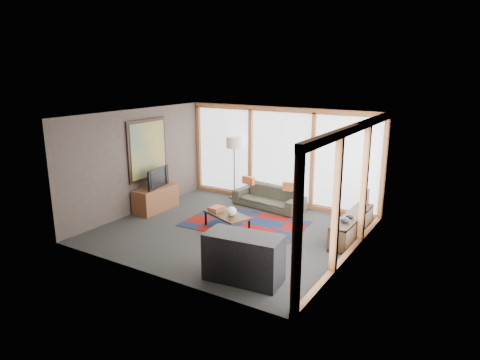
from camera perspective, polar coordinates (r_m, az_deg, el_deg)
The scene contains 17 objects.
ground at distance 9.71m, azimuth -1.25°, elevation -6.80°, with size 5.50×5.50×0.00m, color #292927.
room_envelope at distance 9.49m, azimuth 3.06°, elevation 2.39°, with size 5.52×5.02×2.62m.
rug at distance 10.13m, azimuth 0.67°, elevation -5.85°, with size 2.73×1.76×0.01m, color maroon.
sofa at distance 11.25m, azimuth 3.85°, elevation -2.30°, with size 1.90×0.74×0.56m, color #333628.
pillow_left at distance 11.41m, azimuth 1.13°, elevation -0.04°, with size 0.37×0.11×0.20m, color #D1622E.
pillow_right at distance 10.84m, azimuth 6.77°, elevation -0.89°, with size 0.40×0.12×0.22m, color #D1622E.
floor_lamp at distance 11.92m, azimuth -0.78°, elevation 1.65°, with size 0.44×0.44×1.74m, color #2F2318, non-canonical shape.
coffee_table at distance 9.74m, azimuth -1.76°, elevation -5.58°, with size 1.11×0.55×0.37m, color #332115, non-canonical shape.
book_stack at distance 9.86m, azimuth -3.20°, elevation -3.88°, with size 0.25×0.32×0.11m, color #99542F.
vase at distance 9.54m, azimuth -1.16°, elevation -4.19°, with size 0.24×0.24×0.20m, color white.
bookshelf at distance 9.59m, azimuth 14.69°, elevation -5.99°, with size 0.37×2.01×0.50m, color #332115, non-canonical shape.
bowl_a at distance 9.02m, azimuth 13.84°, elevation -5.22°, with size 0.20×0.20×0.10m, color black.
bowl_b at distance 9.30m, azimuth 14.48°, elevation -4.71°, with size 0.17×0.17×0.08m, color black.
shelf_picture at distance 10.16m, azimuth 16.57°, elevation -2.32°, with size 0.04×0.29×0.38m, color black.
tv_console at distance 11.22m, azimuth -11.15°, elevation -2.44°, with size 0.51×1.23×0.61m, color brown.
television at distance 11.06m, azimuth -11.23°, elevation 0.34°, with size 0.89×0.12×0.51m, color black.
bar_counter at distance 7.43m, azimuth 0.48°, elevation -10.31°, with size 1.32×0.62×0.84m, color black.
Camera 1 is at (4.93, -7.58, 3.55)m, focal length 32.00 mm.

